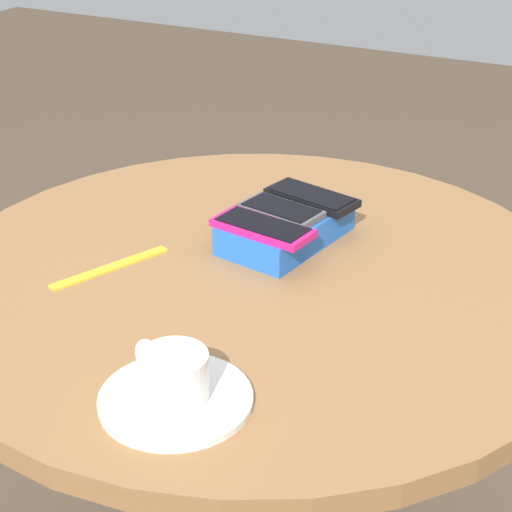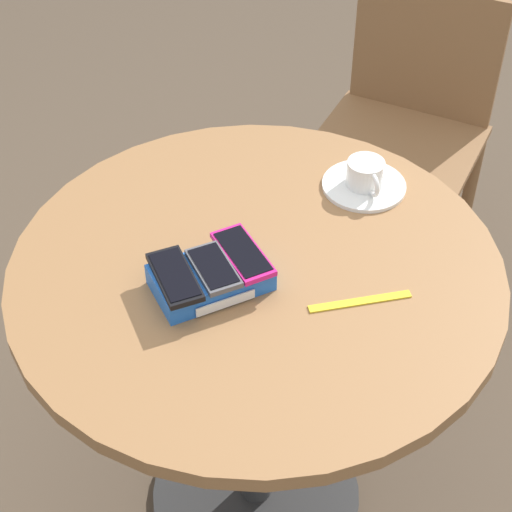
% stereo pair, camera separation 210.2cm
% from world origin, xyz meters
% --- Properties ---
extents(round_table, '(0.87, 0.87, 0.74)m').
position_xyz_m(round_table, '(0.00, 0.00, 0.58)').
color(round_table, '#2D2D2D').
rests_on(round_table, ground_plane).
extents(phone_box, '(0.21, 0.14, 0.04)m').
position_xyz_m(phone_box, '(-0.09, -0.00, 0.76)').
color(phone_box, blue).
rests_on(phone_box, round_table).
extents(phone_black, '(0.09, 0.15, 0.01)m').
position_xyz_m(phone_black, '(-0.16, 0.01, 0.78)').
color(phone_black, black).
rests_on(phone_black, phone_box).
extents(phone_gray, '(0.08, 0.13, 0.01)m').
position_xyz_m(phone_gray, '(-0.09, -0.01, 0.78)').
color(phone_gray, '#515156').
rests_on(phone_gray, phone_box).
extents(phone_magenta, '(0.08, 0.15, 0.01)m').
position_xyz_m(phone_magenta, '(-0.03, -0.01, 0.78)').
color(phone_magenta, '#D11975').
rests_on(phone_magenta, phone_box).
extents(saucer, '(0.16, 0.16, 0.01)m').
position_xyz_m(saucer, '(0.30, 0.06, 0.74)').
color(saucer, white).
rests_on(saucer, round_table).
extents(coffee_cup, '(0.07, 0.10, 0.05)m').
position_xyz_m(coffee_cup, '(0.30, 0.05, 0.77)').
color(coffee_cup, white).
rests_on(coffee_cup, saucer).
extents(lanyard_strap, '(0.17, 0.08, 0.00)m').
position_xyz_m(lanyard_strap, '(0.09, -0.18, 0.74)').
color(lanyard_strap, yellow).
rests_on(lanyard_strap, round_table).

